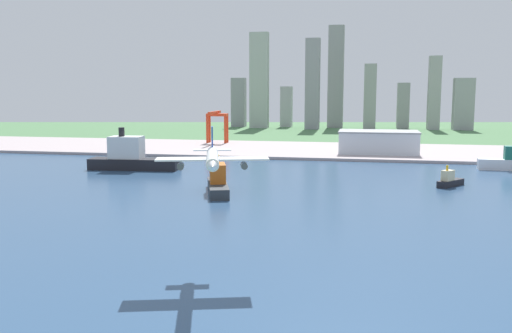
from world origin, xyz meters
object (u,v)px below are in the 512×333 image
(container_barge, at_px, (218,182))
(ferry_boat, at_px, (511,161))
(cargo_ship, at_px, (131,157))
(tugboat_small, at_px, (450,181))
(airplane_landing, at_px, (212,158))
(port_crane_red, at_px, (217,120))
(warehouse_main, at_px, (378,142))

(container_barge, distance_m, ferry_boat, 225.34)
(cargo_ship, bearing_deg, container_barge, -42.16)
(container_barge, distance_m, tugboat_small, 140.29)
(airplane_landing, bearing_deg, container_barge, 104.57)
(cargo_ship, xyz_separation_m, tugboat_small, (218.74, -31.28, -5.08))
(cargo_ship, xyz_separation_m, port_crane_red, (14.50, 184.92, 17.77))
(ferry_boat, xyz_separation_m, port_crane_red, (-257.85, 135.74, 20.12))
(airplane_landing, bearing_deg, tugboat_small, 61.75)
(airplane_landing, xyz_separation_m, cargo_ship, (-121.43, 212.35, -28.14))
(cargo_ship, xyz_separation_m, warehouse_main, (179.35, 123.07, 3.43))
(airplane_landing, distance_m, ferry_boat, 303.49)
(port_crane_red, distance_m, warehouse_main, 176.65)
(warehouse_main, bearing_deg, tugboat_small, -75.68)
(airplane_landing, xyz_separation_m, container_barge, (-34.80, 133.92, -30.96))
(tugboat_small, bearing_deg, airplane_landing, -118.25)
(tugboat_small, xyz_separation_m, warehouse_main, (-39.39, 154.35, 8.51))
(cargo_ship, bearing_deg, warehouse_main, 34.46)
(container_barge, height_order, ferry_boat, ferry_boat)
(ferry_boat, bearing_deg, airplane_landing, -119.99)
(tugboat_small, distance_m, warehouse_main, 159.52)
(airplane_landing, relative_size, container_barge, 0.86)
(ferry_boat, bearing_deg, cargo_ship, -169.76)
(container_barge, relative_size, ferry_boat, 1.07)
(cargo_ship, bearing_deg, tugboat_small, -8.14)
(port_crane_red, bearing_deg, cargo_ship, -94.48)
(container_barge, bearing_deg, port_crane_red, 105.32)
(airplane_landing, relative_size, port_crane_red, 0.96)
(cargo_ship, xyz_separation_m, ferry_boat, (272.36, 49.18, -2.34))
(cargo_ship, relative_size, port_crane_red, 1.60)
(container_barge, height_order, port_crane_red, port_crane_red)
(cargo_ship, relative_size, ferry_boat, 1.54)
(cargo_ship, height_order, port_crane_red, port_crane_red)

